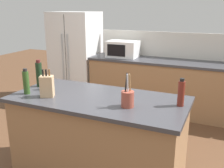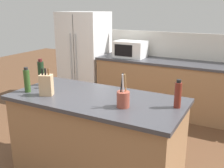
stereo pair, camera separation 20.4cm
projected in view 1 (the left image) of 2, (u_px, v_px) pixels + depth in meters
name	position (u px, v px, depth m)	size (l,w,h in m)	color
back_counter_run	(170.00, 87.00, 4.63)	(2.93, 0.66, 0.94)	#936B47
wall_backsplash	(176.00, 45.00, 4.71)	(2.89, 0.03, 0.46)	beige
kitchen_island	(99.00, 138.00, 2.82)	(1.81, 0.87, 0.94)	#936B47
refrigerator	(76.00, 56.00, 5.32)	(0.89, 0.75, 1.74)	white
microwave	(123.00, 49.00, 4.81)	(0.55, 0.39, 0.30)	white
knife_block	(47.00, 86.00, 2.68)	(0.16, 0.14, 0.29)	tan
utensil_crock	(128.00, 98.00, 2.42)	(0.12, 0.12, 0.32)	brown
salt_shaker	(42.00, 85.00, 2.93)	(0.04, 0.04, 0.11)	silver
vinegar_bottle	(181.00, 93.00, 2.43)	(0.06, 0.06, 0.27)	maroon
wine_bottle	(39.00, 74.00, 3.02)	(0.07, 0.07, 0.31)	black
olive_oil_bottle	(26.00, 82.00, 2.77)	(0.07, 0.07, 0.27)	#2D4C1E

